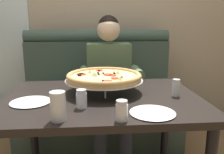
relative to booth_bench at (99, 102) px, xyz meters
The scene contains 11 objects.
back_wall_with_window 1.15m from the booth_bench, 90.00° to the left, with size 6.00×0.12×2.80m, color tan.
booth_bench is the anchor object (origin of this frame).
dining_table 0.96m from the booth_bench, 90.00° to the right, with size 1.22×0.90×0.75m.
diner_main 0.42m from the booth_bench, 71.00° to the right, with size 0.54×0.64×1.27m.
pizza 0.94m from the booth_bench, 88.90° to the right, with size 0.52×0.52×0.14m.
shaker_pepper_flakes 1.13m from the booth_bench, 63.99° to the right, with size 0.05×0.05×0.11m.
shaker_parmesan 1.37m from the booth_bench, 86.77° to the right, with size 0.06×0.06×0.10m.
shaker_oregano 1.19m from the booth_bench, 96.22° to the right, with size 0.06×0.06×0.10m.
plate_near_left 1.31m from the booth_bench, 78.92° to the right, with size 0.24×0.24×0.02m.
plate_near_right 1.15m from the booth_bench, 112.70° to the right, with size 0.23×0.23×0.02m.
drinking_glass 1.37m from the booth_bench, 99.90° to the right, with size 0.07×0.07×0.14m.
Camera 1 is at (-0.06, -1.44, 1.20)m, focal length 38.13 mm.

